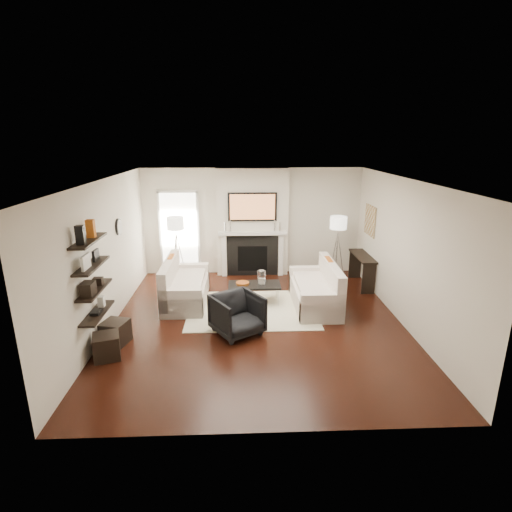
{
  "coord_description": "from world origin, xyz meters",
  "views": [
    {
      "loc": [
        -0.32,
        -6.98,
        3.41
      ],
      "look_at": [
        0.0,
        0.6,
        1.15
      ],
      "focal_mm": 28.0,
      "sensor_mm": 36.0,
      "label": 1
    }
  ],
  "objects_px": {
    "coffee_table": "(254,285)",
    "lamp_right_shade": "(338,223)",
    "loveseat_left_base": "(186,292)",
    "armchair": "(237,313)",
    "ottoman_near": "(116,332)",
    "lamp_left_shade": "(175,223)",
    "loveseat_right_base": "(314,296)"
  },
  "relations": [
    {
      "from": "loveseat_right_base",
      "to": "coffee_table",
      "type": "xyz_separation_m",
      "value": [
        -1.25,
        0.22,
        0.19
      ]
    },
    {
      "from": "loveseat_right_base",
      "to": "coffee_table",
      "type": "relative_size",
      "value": 1.64
    },
    {
      "from": "loveseat_left_base",
      "to": "armchair",
      "type": "relative_size",
      "value": 2.23
    },
    {
      "from": "loveseat_right_base",
      "to": "armchair",
      "type": "distance_m",
      "value": 2.0
    },
    {
      "from": "lamp_left_shade",
      "to": "ottoman_near",
      "type": "distance_m",
      "value": 3.41
    },
    {
      "from": "loveseat_left_base",
      "to": "loveseat_right_base",
      "type": "height_order",
      "value": "same"
    },
    {
      "from": "coffee_table",
      "to": "lamp_right_shade",
      "type": "relative_size",
      "value": 2.75
    },
    {
      "from": "armchair",
      "to": "lamp_right_shade",
      "type": "bearing_deg",
      "value": 16.25
    },
    {
      "from": "coffee_table",
      "to": "lamp_right_shade",
      "type": "height_order",
      "value": "lamp_right_shade"
    },
    {
      "from": "loveseat_left_base",
      "to": "ottoman_near",
      "type": "xyz_separation_m",
      "value": [
        -0.99,
        -1.78,
        -0.01
      ]
    },
    {
      "from": "lamp_left_shade",
      "to": "ottoman_near",
      "type": "relative_size",
      "value": 1.0
    },
    {
      "from": "loveseat_right_base",
      "to": "armchair",
      "type": "relative_size",
      "value": 2.23
    },
    {
      "from": "armchair",
      "to": "lamp_right_shade",
      "type": "relative_size",
      "value": 2.02
    },
    {
      "from": "coffee_table",
      "to": "lamp_left_shade",
      "type": "xyz_separation_m",
      "value": [
        -1.83,
        1.45,
        1.05
      ]
    },
    {
      "from": "loveseat_left_base",
      "to": "lamp_right_shade",
      "type": "xyz_separation_m",
      "value": [
        3.53,
        1.23,
        1.24
      ]
    },
    {
      "from": "loveseat_left_base",
      "to": "lamp_left_shade",
      "type": "distance_m",
      "value": 1.86
    },
    {
      "from": "lamp_right_shade",
      "to": "ottoman_near",
      "type": "distance_m",
      "value": 5.57
    },
    {
      "from": "loveseat_left_base",
      "to": "loveseat_right_base",
      "type": "relative_size",
      "value": 1.0
    },
    {
      "from": "loveseat_left_base",
      "to": "armchair",
      "type": "distance_m",
      "value": 1.88
    },
    {
      "from": "loveseat_left_base",
      "to": "coffee_table",
      "type": "bearing_deg",
      "value": -4.67
    },
    {
      "from": "loveseat_right_base",
      "to": "lamp_right_shade",
      "type": "height_order",
      "value": "lamp_right_shade"
    },
    {
      "from": "armchair",
      "to": "ottoman_near",
      "type": "distance_m",
      "value": 2.12
    },
    {
      "from": "loveseat_left_base",
      "to": "lamp_right_shade",
      "type": "relative_size",
      "value": 4.5
    },
    {
      "from": "lamp_left_shade",
      "to": "lamp_right_shade",
      "type": "relative_size",
      "value": 1.0
    },
    {
      "from": "loveseat_left_base",
      "to": "armchair",
      "type": "height_order",
      "value": "armchair"
    },
    {
      "from": "lamp_left_shade",
      "to": "armchair",
      "type": "bearing_deg",
      "value": -62.61
    },
    {
      "from": "loveseat_right_base",
      "to": "lamp_right_shade",
      "type": "distance_m",
      "value": 2.16
    },
    {
      "from": "lamp_left_shade",
      "to": "ottoman_near",
      "type": "height_order",
      "value": "lamp_left_shade"
    },
    {
      "from": "lamp_right_shade",
      "to": "ottoman_near",
      "type": "height_order",
      "value": "lamp_right_shade"
    },
    {
      "from": "coffee_table",
      "to": "lamp_right_shade",
      "type": "distance_m",
      "value": 2.68
    },
    {
      "from": "loveseat_left_base",
      "to": "coffee_table",
      "type": "height_order",
      "value": "same"
    },
    {
      "from": "armchair",
      "to": "coffee_table",
      "type": "bearing_deg",
      "value": 43.36
    }
  ]
}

